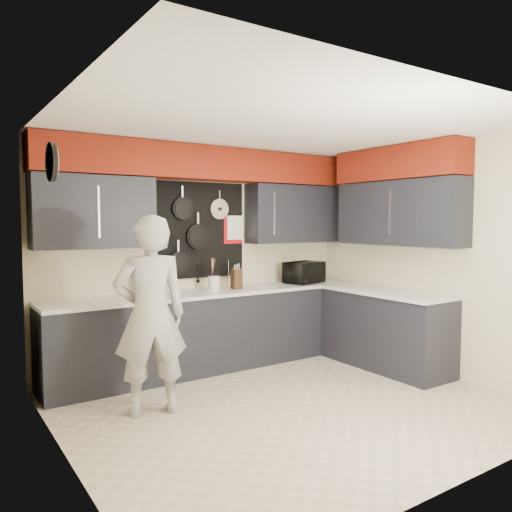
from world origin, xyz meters
TOP-DOWN VIEW (x-y plane):
  - ground at (0.00, 0.00)m, footprint 4.00×4.00m
  - back_wall_assembly at (0.01, 1.60)m, footprint 4.00×0.36m
  - right_wall_assembly at (1.85, 0.26)m, footprint 0.36×3.50m
  - left_wall_assembly at (-1.99, 0.02)m, footprint 0.05×3.50m
  - base_cabinets at (0.49, 1.13)m, footprint 3.95×2.20m
  - microwave at (1.33, 1.42)m, footprint 0.57×0.46m
  - knife_block at (0.30, 1.43)m, footprint 0.11×0.11m
  - utensil_crock at (-0.02, 1.43)m, footprint 0.13×0.13m
  - coffee_maker at (-0.77, 1.49)m, footprint 0.20×0.23m
  - person at (-1.16, 0.53)m, footprint 0.73×0.55m

SIDE VIEW (x-z plane):
  - ground at x=0.00m, z-range 0.00..0.00m
  - base_cabinets at x=0.49m, z-range 0.00..0.92m
  - person at x=-1.16m, z-range 0.00..1.79m
  - utensil_crock at x=-0.02m, z-range 0.92..1.09m
  - knife_block at x=0.30m, z-range 0.92..1.16m
  - microwave at x=1.33m, z-range 0.92..1.20m
  - coffee_maker at x=-0.77m, z-range 0.93..1.22m
  - left_wall_assembly at x=-1.99m, z-range 0.03..2.63m
  - right_wall_assembly at x=1.85m, z-range 0.64..3.24m
  - back_wall_assembly at x=0.01m, z-range 0.71..3.31m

